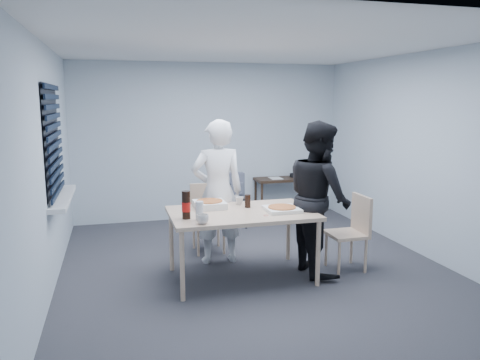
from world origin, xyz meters
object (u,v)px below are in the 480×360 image
object	(u,v)px
dining_table	(242,217)
backpack	(235,185)
chair_far	(207,212)
person_white	(218,192)
stool	(235,203)
soda_bottle	(186,205)
person_black	(319,197)
mug_b	(239,201)
mug_a	(203,219)
chair_right	(353,227)
side_table	(284,182)

from	to	relation	value
dining_table	backpack	world-z (taller)	backpack
chair_far	person_white	world-z (taller)	person_white
chair_far	stool	xyz separation A→B (m)	(0.64, 0.97, -0.12)
soda_bottle	person_white	bearing A→B (deg)	56.59
person_black	mug_b	xyz separation A→B (m)	(-0.85, 0.36, -0.07)
chair_far	person_white	size ratio (longest dim) A/B	0.50
chair_far	mug_b	distance (m)	0.86
dining_table	mug_a	bearing A→B (deg)	-141.91
chair_far	stool	bearing A→B (deg)	56.41
stool	backpack	size ratio (longest dim) A/B	1.33
chair_far	mug_a	distance (m)	1.58
chair_far	chair_right	world-z (taller)	same
person_white	mug_a	world-z (taller)	person_white
person_white	side_table	size ratio (longest dim) A/B	1.78
person_black	stool	distance (m)	2.20
backpack	dining_table	bearing A→B (deg)	-92.68
stool	backpack	bearing A→B (deg)	-90.00
dining_table	chair_right	bearing A→B (deg)	-2.76
side_table	stool	bearing A→B (deg)	-152.13
chair_right	side_table	xyz separation A→B (m)	(0.13, 2.68, 0.07)
dining_table	chair_far	world-z (taller)	chair_far
chair_far	soda_bottle	size ratio (longest dim) A/B	3.03
person_black	side_table	size ratio (longest dim) A/B	1.78
person_black	person_white	bearing A→B (deg)	59.16
stool	dining_table	bearing A→B (deg)	-102.79
mug_a	chair_far	bearing A→B (deg)	77.27
chair_right	mug_b	bearing A→B (deg)	162.31
person_white	person_black	world-z (taller)	same
chair_right	mug_b	distance (m)	1.38
dining_table	mug_b	world-z (taller)	mug_b
dining_table	chair_right	distance (m)	1.37
person_white	soda_bottle	size ratio (longest dim) A/B	6.03
backpack	soda_bottle	distance (m)	2.50
side_table	dining_table	bearing A→B (deg)	-119.55
person_white	person_black	bearing A→B (deg)	149.16
side_table	soda_bottle	world-z (taller)	soda_bottle
chair_far	person_white	distance (m)	0.62
backpack	mug_b	bearing A→B (deg)	-92.96
chair_far	person_black	world-z (taller)	person_black
person_black	side_table	bearing A→B (deg)	-12.02
dining_table	soda_bottle	xyz separation A→B (m)	(-0.64, -0.16, 0.20)
mug_b	chair_far	bearing A→B (deg)	107.50
backpack	chair_far	bearing A→B (deg)	-113.74
chair_right	mug_b	xyz separation A→B (m)	(-1.28, 0.41, 0.31)
side_table	mug_a	bearing A→B (deg)	-123.49
mug_a	soda_bottle	xyz separation A→B (m)	(-0.13, 0.25, 0.09)
person_black	mug_b	distance (m)	0.93
mug_a	soda_bottle	size ratio (longest dim) A/B	0.42
side_table	backpack	distance (m)	1.15
chair_right	stool	xyz separation A→B (m)	(-0.88, 2.14, -0.12)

